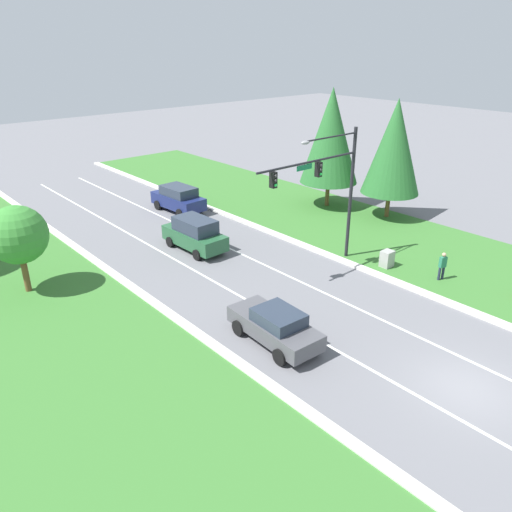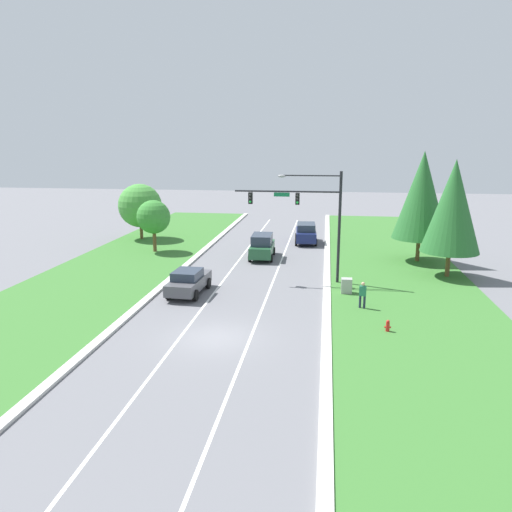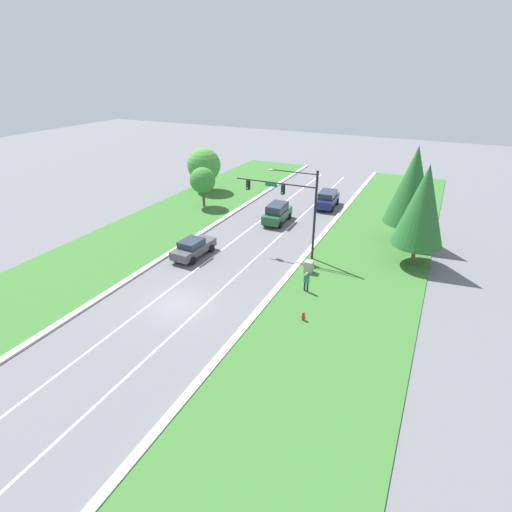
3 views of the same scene
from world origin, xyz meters
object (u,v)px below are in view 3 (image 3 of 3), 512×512
utility_cabinet (309,267)px  fire_hydrant (303,317)px  pedestrian (306,281)px  conifer_far_right_tree (423,206)px  graphite_sedan (193,248)px  traffic_signal_mast (292,199)px  forest_suv (277,213)px  navy_suv (327,199)px  conifer_near_right_tree (412,186)px  oak_far_left_tree (203,180)px  oak_near_left_tree (204,165)px

utility_cabinet → fire_hydrant: size_ratio=1.52×
pedestrian → conifer_far_right_tree: (6.73, 8.34, 4.35)m
graphite_sedan → traffic_signal_mast: bearing=30.4°
traffic_signal_mast → forest_suv: (-4.21, 7.09, -4.18)m
navy_suv → utility_cabinet: navy_suv is taller
forest_suv → utility_cabinet: size_ratio=4.43×
pedestrian → conifer_far_right_tree: size_ratio=0.20×
forest_suv → conifer_near_right_tree: bearing=0.0°
navy_suv → forest_suv: (-3.47, -7.21, 0.03)m
conifer_far_right_tree → forest_suv: bearing=163.3°
fire_hydrant → forest_suv: bearing=118.2°
traffic_signal_mast → fire_hydrant: traffic_signal_mast is taller
fire_hydrant → oak_far_left_tree: 25.75m
conifer_far_right_tree → utility_cabinet: bearing=-144.7°
conifer_near_right_tree → conifer_far_right_tree: 4.96m
graphite_sedan → oak_near_left_tree: bearing=122.0°
navy_suv → utility_cabinet: size_ratio=4.50×
navy_suv → forest_suv: 8.00m
utility_cabinet → forest_suv: bearing=125.4°
forest_suv → conifer_far_right_tree: 15.63m
graphite_sedan → oak_near_left_tree: size_ratio=0.82×
traffic_signal_mast → oak_near_left_tree: bearing=141.7°
navy_suv → pedestrian: 20.32m
utility_cabinet → graphite_sedan: bearing=-172.1°
conifer_far_right_tree → conifer_near_right_tree: bearing=105.8°
pedestrian → conifer_far_right_tree: conifer_far_right_tree is taller
graphite_sedan → conifer_far_right_tree: 19.61m
utility_cabinet → pedestrian: bearing=-74.7°
graphite_sedan → navy_suv: navy_suv is taller
utility_cabinet → oak_near_left_tree: (-20.33, 16.51, 2.97)m
conifer_far_right_tree → oak_far_left_tree: (-24.42, 5.37, -2.06)m
conifer_far_right_tree → graphite_sedan: bearing=-159.2°
graphite_sedan → utility_cabinet: graphite_sedan is taller
fire_hydrant → conifer_far_right_tree: (5.65, 12.02, 4.95)m
forest_suv → traffic_signal_mast: bearing=-61.2°
traffic_signal_mast → pedestrian: traffic_signal_mast is taller
forest_suv → utility_cabinet: 11.86m
pedestrian → conifer_far_right_tree: bearing=-111.2°
traffic_signal_mast → oak_far_left_tree: bearing=150.2°
fire_hydrant → conifer_near_right_tree: bearing=75.6°
graphite_sedan → conifer_far_right_tree: conifer_far_right_tree is taller
utility_cabinet → conifer_near_right_tree: size_ratio=0.12×
utility_cabinet → pedestrian: pedestrian is taller
traffic_signal_mast → utility_cabinet: (2.65, -2.57, -4.71)m
graphite_sedan → navy_suv: (6.91, 18.30, 0.18)m
pedestrian → fire_hydrant: pedestrian is taller
fire_hydrant → oak_near_left_tree: (-22.23, 23.18, 3.15)m
pedestrian → forest_suv: bearing=-41.0°
graphite_sedan → pedestrian: (11.13, -1.57, 0.08)m
utility_cabinet → conifer_far_right_tree: 10.40m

